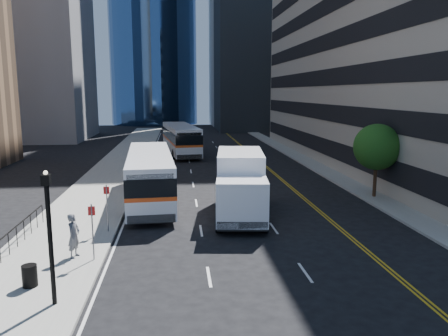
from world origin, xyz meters
name	(u,v)px	position (x,y,z in m)	size (l,w,h in m)	color
ground	(273,241)	(0.00, 0.00, 0.00)	(160.00, 160.00, 0.00)	black
sidewalk_west	(122,163)	(-10.50, 25.00, 0.07)	(5.00, 90.00, 0.15)	gray
sidewalk_east	(305,160)	(9.00, 25.00, 0.07)	(2.00, 90.00, 0.15)	gray
midrise_west	(23,25)	(-28.00, 52.00, 17.50)	(18.00, 18.00, 35.00)	gray
street_tree	(377,147)	(9.00, 8.00, 3.64)	(3.20, 3.20, 5.10)	#332114
lamp_post	(50,232)	(-9.00, -6.00, 2.72)	(0.28, 0.28, 4.56)	black
bus_front	(150,175)	(-6.60, 8.90, 1.82)	(3.70, 13.11, 3.34)	white
bus_rear	(181,138)	(-4.35, 31.82, 1.89)	(4.65, 13.70, 3.46)	silver
box_truck	(240,184)	(-0.99, 4.60, 1.99)	(3.61, 8.17, 3.79)	white
trash_can	(30,276)	(-10.29, -4.48, 0.57)	(0.56, 0.56, 0.84)	black
pedestrian	(74,236)	(-9.30, -1.59, 1.14)	(0.72, 0.47, 1.97)	#525359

